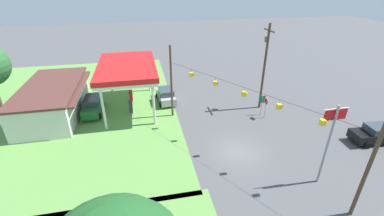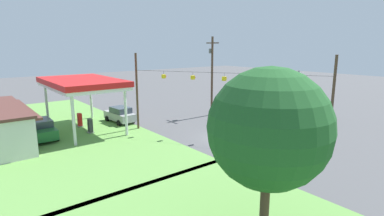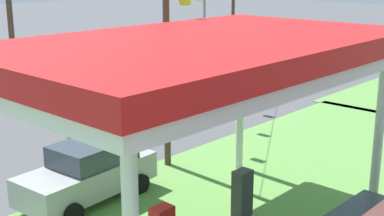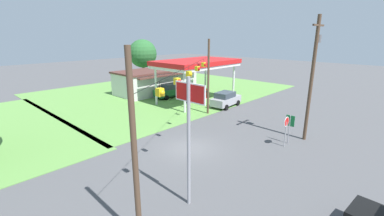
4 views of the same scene
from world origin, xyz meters
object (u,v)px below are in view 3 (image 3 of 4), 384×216
at_px(stop_sign_roadside, 66,72).
at_px(utility_pole_main, 8,0).
at_px(car_on_crossroad, 77,55).
at_px(fuel_pump_near, 242,196).
at_px(car_at_pumps_front, 89,171).
at_px(route_sign, 53,76).
at_px(stop_sign_overhead, 204,7).
at_px(gas_station_canopy, 206,57).

xyz_separation_m(stop_sign_roadside, utility_pole_main, (2.66, -0.60, 3.85)).
height_order(car_on_crossroad, stop_sign_roadside, stop_sign_roadside).
height_order(fuel_pump_near, stop_sign_roadside, stop_sign_roadside).
distance_m(car_at_pumps_front, car_on_crossroad, 23.23).
relative_size(car_at_pumps_front, route_sign, 1.94).
relative_size(car_at_pumps_front, car_on_crossroad, 0.95).
relative_size(car_on_crossroad, stop_sign_overhead, 0.73).
height_order(gas_station_canopy, car_at_pumps_front, gas_station_canopy).
bearing_deg(route_sign, stop_sign_overhead, 177.74).
relative_size(stop_sign_roadside, stop_sign_overhead, 0.37).
height_order(car_at_pumps_front, stop_sign_overhead, stop_sign_overhead).
xyz_separation_m(car_on_crossroad, utility_pole_main, (9.37, 7.89, 4.73)).
height_order(car_on_crossroad, stop_sign_overhead, stop_sign_overhead).
height_order(stop_sign_overhead, utility_pole_main, utility_pole_main).
distance_m(gas_station_canopy, route_sign, 16.16).
bearing_deg(fuel_pump_near, gas_station_canopy, 0.06).
height_order(fuel_pump_near, stop_sign_overhead, stop_sign_overhead).
bearing_deg(route_sign, stop_sign_roadside, -175.81).
bearing_deg(route_sign, car_at_pumps_front, 61.70).
xyz_separation_m(stop_sign_overhead, route_sign, (11.26, -0.44, -2.95)).
height_order(fuel_pump_near, car_at_pumps_front, car_at_pumps_front).
distance_m(stop_sign_overhead, utility_pole_main, 13.17).
xyz_separation_m(car_at_pumps_front, car_on_crossroad, (-13.23, -19.10, -0.03)).
xyz_separation_m(gas_station_canopy, car_at_pumps_front, (0.56, -4.41, -4.08)).
bearing_deg(gas_station_canopy, stop_sign_roadside, -111.62).
xyz_separation_m(car_at_pumps_front, utility_pole_main, (-3.86, -11.21, 4.70)).
distance_m(route_sign, utility_pole_main, 4.41).
bearing_deg(gas_station_canopy, car_on_crossroad, -118.31).
bearing_deg(stop_sign_roadside, utility_pole_main, 167.36).
xyz_separation_m(gas_station_canopy, stop_sign_overhead, (-16.38, -14.52, -0.39)).
distance_m(fuel_pump_near, utility_pole_main, 16.46).
bearing_deg(car_at_pumps_front, gas_station_canopy, 92.77).
distance_m(gas_station_canopy, utility_pole_main, 15.97).
relative_size(gas_station_canopy, fuel_pump_near, 7.17).
xyz_separation_m(stop_sign_overhead, utility_pole_main, (13.08, -1.10, 1.01)).
relative_size(fuel_pump_near, utility_pole_main, 0.15).
xyz_separation_m(fuel_pump_near, route_sign, (-3.49, -14.96, 0.98)).
relative_size(car_on_crossroad, utility_pole_main, 0.48).
bearing_deg(route_sign, car_on_crossroad, -131.43).
xyz_separation_m(stop_sign_roadside, route_sign, (0.84, 0.06, -0.10)).
distance_m(gas_station_canopy, stop_sign_overhead, 21.89).
bearing_deg(fuel_pump_near, utility_pole_main, -96.09).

